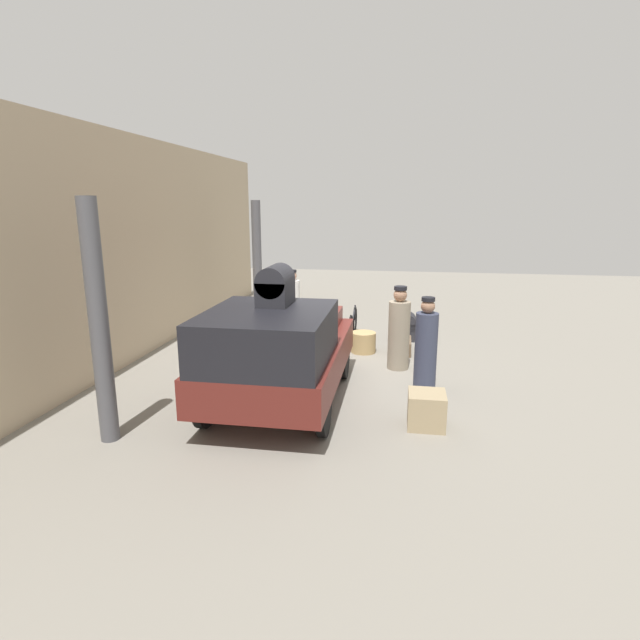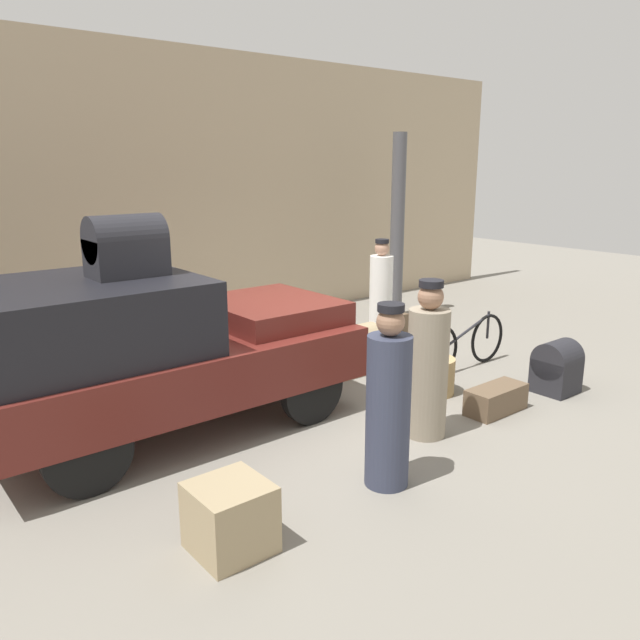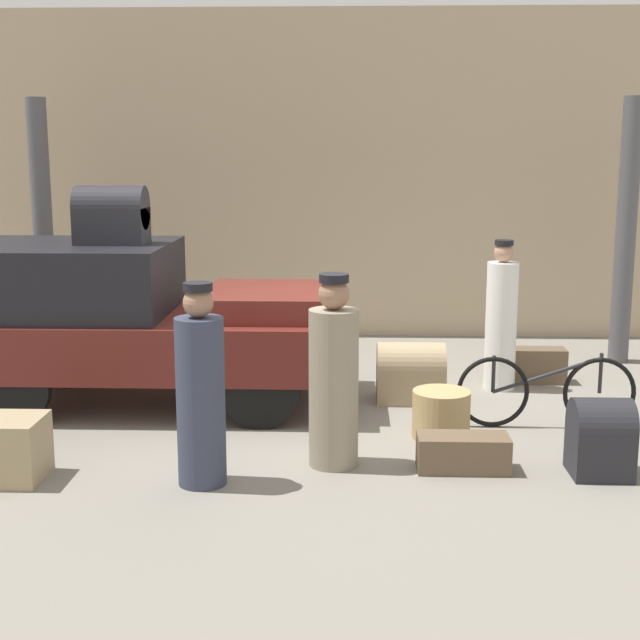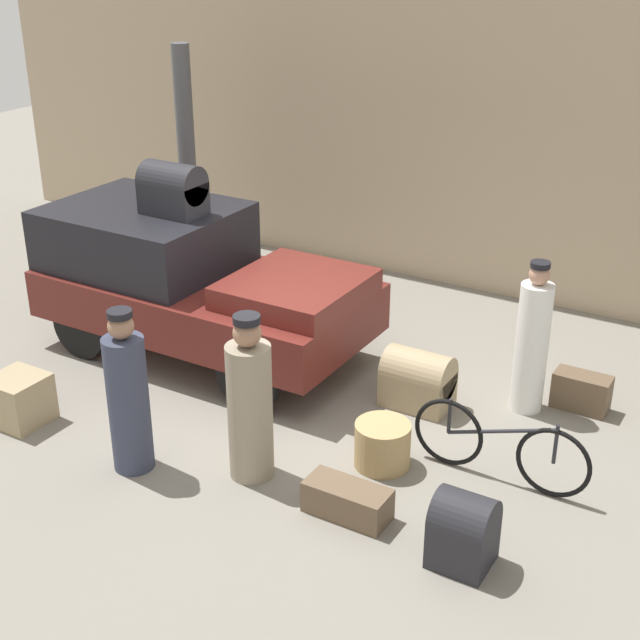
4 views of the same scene
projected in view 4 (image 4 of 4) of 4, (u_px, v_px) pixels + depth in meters
ground_plane at (294, 403)px, 9.56m from camera, size 30.00×30.00×0.00m
station_building_facade at (456, 124)px, 11.81m from camera, size 16.00×0.15×4.50m
canopy_pillar_left at (187, 163)px, 12.42m from camera, size 0.25×0.25×3.24m
truck at (190, 277)px, 10.41m from camera, size 3.86×1.89×1.67m
bicycle at (499, 446)px, 8.13m from camera, size 1.70×0.04×0.73m
wicker_basket at (382, 445)px, 8.40m from camera, size 0.53×0.53×0.44m
porter_lifting_near_truck at (128, 398)px, 8.17m from camera, size 0.38×0.38×1.62m
porter_carrying_trunk at (532, 343)px, 9.16m from camera, size 0.34×0.34×1.65m
conductor_in_dark_uniform at (250, 405)px, 8.05m from camera, size 0.41×0.41×1.62m
suitcase_small_leather at (581, 392)px, 9.38m from camera, size 0.59×0.29×0.39m
trunk_wicker_pale at (418, 380)px, 9.41m from camera, size 0.71×0.49×0.63m
trunk_barrel_dark at (463, 530)px, 7.08m from camera, size 0.47×0.45×0.65m
suitcase_tan_flat at (19, 399)px, 9.12m from camera, size 0.54×0.53×0.51m
trunk_umber_medium at (347, 501)px, 7.72m from camera, size 0.76×0.34×0.30m
trunk_on_truck_roof at (173, 189)px, 10.06m from camera, size 0.70×0.45×0.59m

